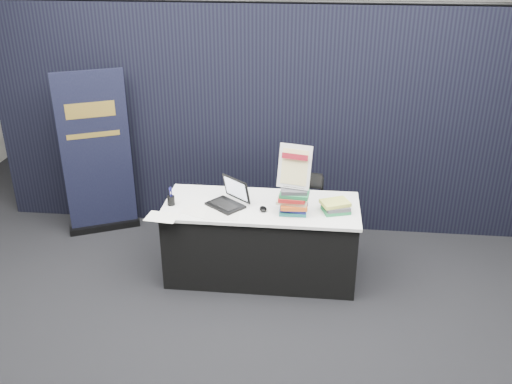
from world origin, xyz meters
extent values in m
plane|color=black|center=(0.00, 0.00, 0.00)|extent=(8.00, 8.00, 0.00)
cube|color=#A8A69E|center=(0.00, 4.00, 1.75)|extent=(8.00, 0.02, 3.50)
cube|color=black|center=(0.00, 1.60, 1.20)|extent=(6.00, 0.08, 2.40)
cube|color=black|center=(0.00, 0.55, 0.36)|extent=(1.76, 0.71, 0.72)
cube|color=white|center=(0.00, 0.55, 0.73)|extent=(1.80, 0.75, 0.03)
cube|color=black|center=(-0.33, 0.49, 0.76)|extent=(0.40, 0.38, 0.02)
cube|color=black|center=(-0.33, 0.60, 0.88)|extent=(0.29, 0.25, 0.23)
cube|color=white|center=(-0.33, 0.59, 0.88)|extent=(0.24, 0.21, 0.18)
ellipsoid|color=black|center=(0.03, 0.44, 0.77)|extent=(0.09, 0.12, 0.03)
cube|color=white|center=(-0.85, 0.22, 0.75)|extent=(0.30, 0.22, 0.00)
cube|color=white|center=(-0.55, 0.36, 0.75)|extent=(0.34, 0.29, 0.00)
cube|color=silver|center=(-0.33, 0.32, 0.75)|extent=(0.31, 0.22, 0.00)
cylinder|color=black|center=(-0.83, 0.46, 0.79)|extent=(0.08, 0.08, 0.09)
cube|color=#19615D|center=(0.30, 0.43, 0.77)|extent=(0.26, 0.20, 0.03)
cube|color=navy|center=(0.30, 0.43, 0.80)|extent=(0.26, 0.20, 0.03)
cube|color=#C1541B|center=(0.30, 0.43, 0.84)|extent=(0.26, 0.20, 0.03)
cube|color=beige|center=(0.30, 0.43, 0.87)|extent=(0.26, 0.20, 0.03)
cube|color=#AA1C1B|center=(0.30, 0.43, 0.90)|extent=(0.26, 0.20, 0.03)
cube|color=#1F7743|center=(0.30, 0.43, 0.94)|extent=(0.26, 0.20, 0.03)
cube|color=#424146|center=(0.30, 0.43, 0.97)|extent=(0.26, 0.20, 0.03)
cube|color=#1F7743|center=(0.68, 0.49, 0.77)|extent=(0.28, 0.25, 0.03)
cube|color=#424146|center=(0.68, 0.49, 0.80)|extent=(0.28, 0.25, 0.03)
cube|color=#CFD354|center=(0.68, 0.49, 0.83)|extent=(0.28, 0.25, 0.03)
cube|color=black|center=(0.30, 0.41, 1.00)|extent=(0.19, 0.06, 0.02)
cylinder|color=black|center=(0.22, 0.50, 1.12)|extent=(0.03, 0.10, 0.28)
cylinder|color=black|center=(0.38, 0.50, 1.12)|extent=(0.03, 0.10, 0.28)
cube|color=silver|center=(0.30, 0.46, 1.18)|extent=(0.31, 0.17, 0.38)
cube|color=beige|center=(0.30, 0.45, 1.18)|extent=(0.25, 0.13, 0.30)
cube|color=maroon|center=(0.30, 0.45, 1.28)|extent=(0.23, 0.07, 0.05)
cube|color=black|center=(-1.82, 1.25, 0.04)|extent=(0.73, 0.41, 0.07)
cube|color=black|center=(-1.82, 1.27, 0.89)|extent=(0.66, 0.33, 1.79)
cube|color=gold|center=(-1.82, 1.25, 1.38)|extent=(0.45, 0.21, 0.16)
cube|color=gold|center=(-1.82, 1.25, 1.12)|extent=(0.49, 0.23, 0.05)
cylinder|color=black|center=(0.17, 0.62, 0.22)|extent=(0.02, 0.02, 0.44)
cylinder|color=black|center=(0.56, 0.62, 0.22)|extent=(0.02, 0.02, 0.44)
cylinder|color=black|center=(0.17, 1.00, 0.22)|extent=(0.02, 0.02, 0.44)
cylinder|color=black|center=(0.56, 1.00, 0.22)|extent=(0.02, 0.02, 0.44)
cube|color=black|center=(0.36, 0.81, 0.46)|extent=(0.46, 0.46, 0.04)
cube|color=black|center=(0.36, 1.00, 0.82)|extent=(0.39, 0.09, 0.15)
camera|label=1|loc=(0.45, -4.13, 3.09)|focal=40.00mm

